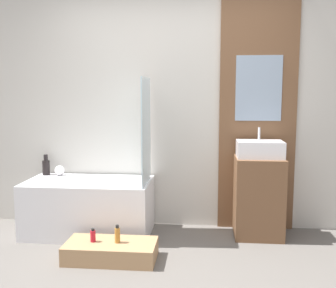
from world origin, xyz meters
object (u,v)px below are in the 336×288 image
object	(u,v)px
bathtub	(89,207)
wooden_step_bench	(111,251)
bottle_soap_primary	(93,236)
vase_round_light	(60,170)
sink	(260,149)
vase_tall_dark	(46,167)
bottle_soap_secondary	(117,235)

from	to	relation	value
bathtub	wooden_step_bench	size ratio (longest dim) A/B	1.61
wooden_step_bench	bottle_soap_primary	world-z (taller)	bottle_soap_primary
vase_round_light	bottle_soap_primary	world-z (taller)	vase_round_light
sink	vase_tall_dark	bearing A→B (deg)	176.18
bathtub	bottle_soap_secondary	world-z (taller)	bathtub
sink	bottle_soap_secondary	bearing A→B (deg)	-150.87
bottle_soap_primary	bottle_soap_secondary	world-z (taller)	bottle_soap_secondary
wooden_step_bench	bottle_soap_primary	size ratio (longest dim) A/B	6.56
wooden_step_bench	sink	xyz separation A→B (m)	(1.34, 0.72, 0.81)
bottle_soap_secondary	vase_round_light	bearing A→B (deg)	133.94
wooden_step_bench	bottle_soap_primary	distance (m)	0.21
bottle_soap_primary	wooden_step_bench	bearing A→B (deg)	0.00
sink	vase_tall_dark	xyz separation A→B (m)	(-2.26, 0.15, -0.24)
bathtub	sink	world-z (taller)	sink
sink	bottle_soap_secondary	size ratio (longest dim) A/B	2.85
vase_round_light	wooden_step_bench	bearing A→B (deg)	-48.18
wooden_step_bench	vase_round_light	xyz separation A→B (m)	(-0.76, 0.85, 0.53)
wooden_step_bench	vase_tall_dark	size ratio (longest dim) A/B	3.52
wooden_step_bench	vase_round_light	distance (m)	1.26
vase_tall_dark	bottle_soap_secondary	bearing A→B (deg)	-41.54
bathtub	vase_tall_dark	world-z (taller)	vase_tall_dark
vase_round_light	sink	bearing A→B (deg)	-3.72
vase_round_light	bathtub	bearing A→B (deg)	-30.47
bathtub	sink	size ratio (longest dim) A/B	2.82
bathtub	sink	xyz separation A→B (m)	(1.72, 0.09, 0.61)
bathtub	vase_round_light	xyz separation A→B (m)	(-0.39, 0.23, 0.33)
vase_round_light	bottle_soap_secondary	bearing A→B (deg)	-46.06
wooden_step_bench	vase_tall_dark	xyz separation A→B (m)	(-0.92, 0.87, 0.57)
bathtub	sink	bearing A→B (deg)	3.02
wooden_step_bench	bottle_soap_secondary	bearing A→B (deg)	0.00
wooden_step_bench	bottle_soap_secondary	size ratio (longest dim) A/B	5.00
bottle_soap_primary	sink	bearing A→B (deg)	25.51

